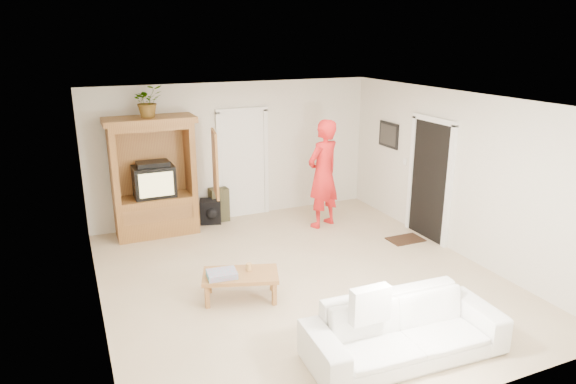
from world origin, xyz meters
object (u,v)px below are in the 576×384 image
sofa (405,329)px  armoire (156,185)px  man (323,174)px  coffee_table (241,277)px

sofa → armoire: bearing=113.6°
man → coffee_table: size_ratio=1.78×
sofa → coffee_table: sofa is taller
armoire → sofa: 5.20m
coffee_table → sofa: bearing=-39.0°
armoire → man: bearing=-16.2°
coffee_table → armoire: bearing=119.8°
armoire → coffee_table: size_ratio=1.87×
man → armoire: bearing=-38.4°
man → sofa: (-1.05, -4.00, -0.68)m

